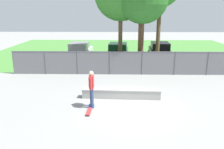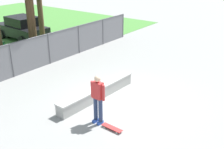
{
  "view_description": "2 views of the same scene",
  "coord_description": "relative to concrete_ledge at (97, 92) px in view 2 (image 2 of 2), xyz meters",
  "views": [
    {
      "loc": [
        -0.67,
        -10.73,
        4.55
      ],
      "look_at": [
        -0.91,
        1.07,
        1.27
      ],
      "focal_mm": 37.08,
      "sensor_mm": 36.0,
      "label": 1
    },
    {
      "loc": [
        -8.41,
        -5.86,
        5.45
      ],
      "look_at": [
        -0.28,
        0.24,
        1.19
      ],
      "focal_mm": 44.8,
      "sensor_mm": 36.0,
      "label": 2
    }
  ],
  "objects": [
    {
      "name": "car_black",
      "position": [
        3.82,
        10.1,
        0.58
      ],
      "size": [
        2.22,
        4.3,
        1.66
      ],
      "color": "black",
      "rests_on": "ground"
    },
    {
      "name": "chainlink_fence",
      "position": [
        0.42,
        4.74,
        0.67
      ],
      "size": [
        16.55,
        0.07,
        1.72
      ],
      "color": "#4C4C51",
      "rests_on": "ground"
    },
    {
      "name": "ground_plane",
      "position": [
        0.42,
        -0.89,
        -0.26
      ],
      "size": [
        80.0,
        80.0,
        0.0
      ],
      "primitive_type": "plane",
      "color": "gray"
    },
    {
      "name": "skateboard",
      "position": [
        -1.5,
        -1.89,
        -0.19
      ],
      "size": [
        0.23,
        0.81,
        0.09
      ],
      "color": "red",
      "rests_on": "ground"
    },
    {
      "name": "skateboarder",
      "position": [
        -1.44,
        -1.23,
        0.75
      ],
      "size": [
        0.27,
        0.6,
        1.82
      ],
      "color": "#2647A5",
      "rests_on": "ground"
    },
    {
      "name": "concrete_ledge",
      "position": [
        0.0,
        0.0,
        0.0
      ],
      "size": [
        4.2,
        0.66,
        0.52
      ],
      "color": "#999993",
      "rests_on": "ground"
    }
  ]
}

